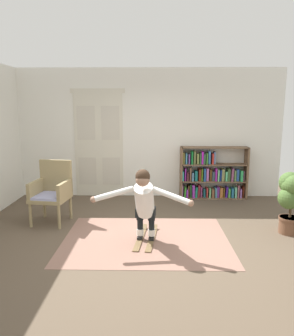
{
  "coord_description": "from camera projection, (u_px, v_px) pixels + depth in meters",
  "views": [
    {
      "loc": [
        0.08,
        -4.71,
        2.04
      ],
      "look_at": [
        -0.01,
        0.5,
        1.05
      ],
      "focal_mm": 34.2,
      "sensor_mm": 36.0,
      "label": 1
    }
  ],
  "objects": [
    {
      "name": "ground_plane",
      "position": [
        147.0,
        240.0,
        5.01
      ],
      "size": [
        7.2,
        7.2,
        0.0
      ],
      "primitive_type": "plane",
      "color": "brown"
    },
    {
      "name": "back_wall",
      "position": [
        149.0,
        134.0,
        7.29
      ],
      "size": [
        6.0,
        0.1,
        2.9
      ],
      "primitive_type": "cube",
      "color": "silver",
      "rests_on": "ground"
    },
    {
      "name": "double_door",
      "position": [
        99.0,
        143.0,
        7.3
      ],
      "size": [
        1.22,
        0.05,
        2.45
      ],
      "color": "beige",
      "rests_on": "ground"
    },
    {
      "name": "rug",
      "position": [
        146.0,
        239.0,
        5.01
      ],
      "size": [
        2.57,
        1.93,
        0.01
      ],
      "primitive_type": "cube",
      "color": "#876354",
      "rests_on": "ground"
    },
    {
      "name": "bookshelf",
      "position": [
        211.0,
        176.0,
        7.24
      ],
      "size": [
        1.5,
        0.3,
        1.17
      ],
      "color": "brown",
      "rests_on": "ground"
    },
    {
      "name": "wicker_chair",
      "position": [
        52.0,
        190.0,
        5.72
      ],
      "size": [
        0.67,
        0.67,
        1.1
      ],
      "color": "#97845A",
      "rests_on": "ground"
    },
    {
      "name": "potted_plant",
      "position": [
        291.0,
        196.0,
        5.15
      ],
      "size": [
        0.4,
        0.49,
        1.01
      ],
      "color": "brown",
      "rests_on": "ground"
    },
    {
      "name": "skis_pair",
      "position": [
        146.0,
        237.0,
        5.04
      ],
      "size": [
        0.38,
        0.98,
        0.07
      ],
      "color": "brown",
      "rests_on": "rug"
    },
    {
      "name": "person_skier",
      "position": [
        144.0,
        200.0,
        4.71
      ],
      "size": [
        1.45,
        0.72,
        1.11
      ],
      "color": "white",
      "rests_on": "skis_pair"
    }
  ]
}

